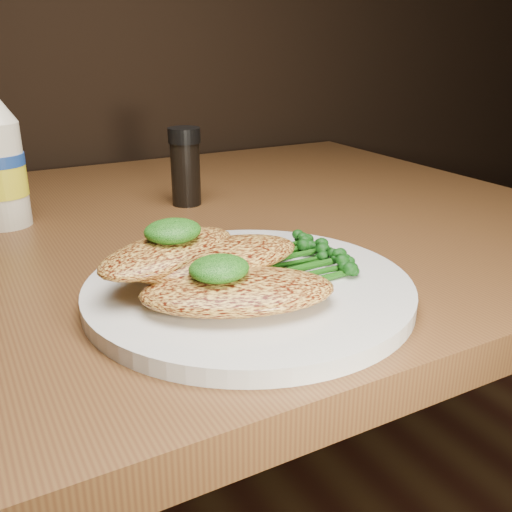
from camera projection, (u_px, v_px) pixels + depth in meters
dining_table at (137, 481)px, 0.83m from camera, size 1.20×0.80×0.75m
plate at (249, 289)px, 0.52m from camera, size 0.29×0.29×0.02m
chicken_front at (238, 291)px, 0.47m from camera, size 0.18×0.14×0.03m
chicken_mid at (215, 258)px, 0.51m from camera, size 0.16×0.09×0.02m
chicken_back at (169, 252)px, 0.51m from camera, size 0.16×0.13×0.02m
pesto_front at (219, 268)px, 0.46m from camera, size 0.05×0.05×0.02m
pesto_back at (173, 231)px, 0.51m from camera, size 0.06×0.06×0.02m
broccolini_bundle at (281, 260)px, 0.54m from camera, size 0.16×0.14×0.02m
pepper_grinder at (185, 167)px, 0.79m from camera, size 0.05×0.05×0.11m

